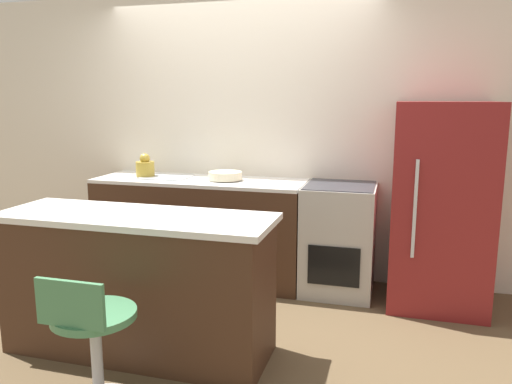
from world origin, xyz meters
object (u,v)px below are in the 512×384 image
(kettle, at_px, (145,167))
(mixing_bowl, at_px, (225,176))
(stool_chair, at_px, (93,343))
(refrigerator, at_px, (440,206))
(oven_range, at_px, (339,239))

(kettle, xyz_separation_m, mixing_bowl, (0.78, 0.00, -0.05))
(stool_chair, xyz_separation_m, mixing_bowl, (0.02, 2.06, 0.57))
(kettle, bearing_deg, refrigerator, -1.14)
(refrigerator, bearing_deg, mixing_bowl, 178.37)
(refrigerator, distance_m, mixing_bowl, 1.82)
(oven_range, xyz_separation_m, mixing_bowl, (-1.02, 0.00, 0.50))
(mixing_bowl, bearing_deg, kettle, 180.00)
(oven_range, height_order, refrigerator, refrigerator)
(stool_chair, distance_m, kettle, 2.28)
(refrigerator, relative_size, mixing_bowl, 5.43)
(refrigerator, xyz_separation_m, kettle, (-2.59, 0.05, 0.21))
(kettle, bearing_deg, stool_chair, -69.48)
(stool_chair, distance_m, mixing_bowl, 2.13)
(kettle, bearing_deg, mixing_bowl, 0.00)
(refrigerator, relative_size, kettle, 7.72)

